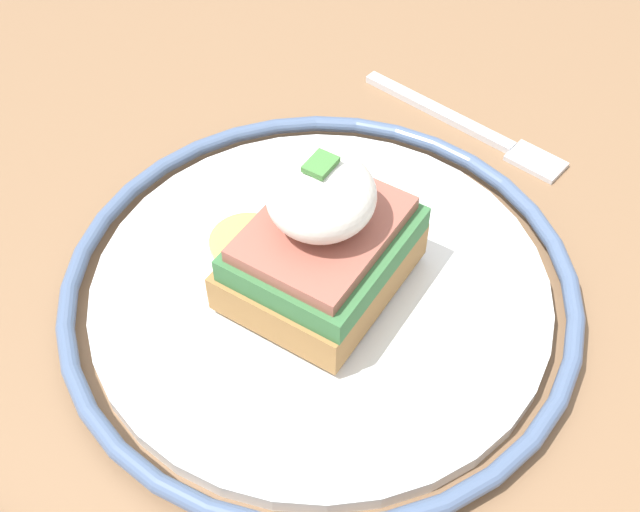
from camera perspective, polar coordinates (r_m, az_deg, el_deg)
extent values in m
cube|color=#846042|center=(0.47, -3.29, -2.32)|extent=(0.95, 0.77, 0.03)
cylinder|color=#846042|center=(1.11, -4.09, 6.86)|extent=(0.06, 0.06, 0.71)
cylinder|color=white|center=(0.45, 0.00, -2.53)|extent=(0.25, 0.25, 0.01)
torus|color=slate|center=(0.44, 0.00, -2.12)|extent=(0.29, 0.29, 0.01)
cube|color=#9E703D|center=(0.43, 0.00, -0.72)|extent=(0.10, 0.08, 0.02)
cube|color=#38703D|center=(0.42, 0.52, 1.12)|extent=(0.09, 0.07, 0.01)
cube|color=#9E5647|center=(0.41, 0.15, 1.86)|extent=(0.09, 0.06, 0.01)
ellipsoid|color=white|center=(0.39, 0.07, 4.28)|extent=(0.06, 0.05, 0.04)
cylinder|color=#E5C656|center=(0.46, -4.92, 1.40)|extent=(0.04, 0.04, 0.00)
cube|color=#47843D|center=(0.38, 0.00, 6.49)|extent=(0.02, 0.01, 0.00)
cube|color=silver|center=(0.57, 8.38, 10.17)|extent=(0.03, 0.12, 0.00)
cube|color=silver|center=(0.54, 15.10, 6.50)|extent=(0.03, 0.04, 0.00)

